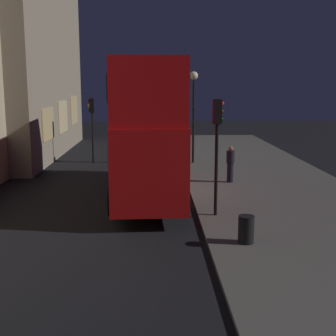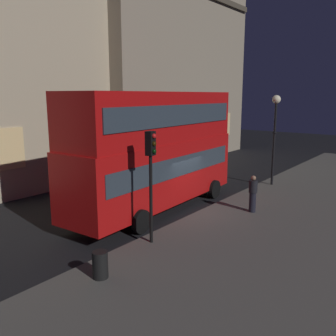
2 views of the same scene
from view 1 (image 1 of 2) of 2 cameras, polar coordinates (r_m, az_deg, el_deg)
The scene contains 8 objects.
ground_plane at distance 20.54m, azimuth 0.77°, elevation -2.96°, with size 80.00×80.00×0.00m, color black.
sidewalk_slab at distance 21.19m, azimuth 12.85°, elevation -2.64°, with size 44.00×7.53×0.12m, color #4C4944.
double_decker_bus at distance 19.29m, azimuth -2.81°, elevation 5.52°, with size 10.34×3.19×5.59m.
traffic_light_near_kerb at distance 16.07m, azimuth 6.12°, elevation 4.35°, with size 0.35×0.38×4.10m.
traffic_light_far_side at distance 28.11m, azimuth -9.41°, elevation 6.28°, with size 0.35×0.38×3.90m.
street_lamp at distance 27.14m, azimuth 3.18°, elevation 8.77°, with size 0.49×0.49×5.32m.
pedestrian at distance 22.03m, azimuth 7.72°, elevation 0.50°, with size 0.39×0.39×1.72m.
litter_bin at distance 13.81m, azimuth 9.63°, elevation -7.49°, with size 0.47×0.47×0.82m, color black.
Camera 1 is at (-19.97, 0.91, 4.72)m, focal length 49.32 mm.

